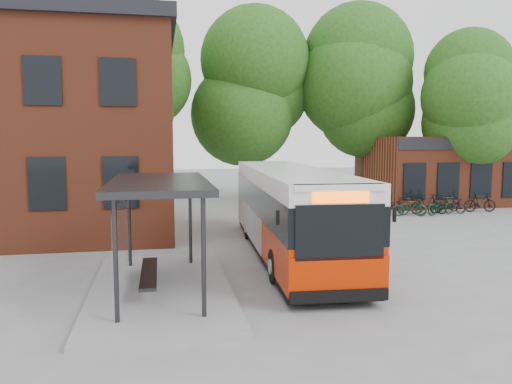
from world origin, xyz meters
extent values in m
plane|color=slate|center=(0.00, 0.00, 0.00)|extent=(100.00, 100.00, 0.00)
imported|color=black|center=(7.49, 10.52, 0.43)|extent=(1.65, 0.64, 0.86)
imported|color=#25252B|center=(8.11, 9.47, 0.44)|extent=(1.52, 0.68, 0.88)
imported|color=#0F3317|center=(7.84, 9.25, 0.44)|extent=(1.77, 1.04, 0.88)
imported|color=black|center=(9.05, 9.77, 0.54)|extent=(1.79, 0.55, 1.07)
imported|color=black|center=(9.61, 9.34, 0.49)|extent=(1.97, 1.20, 0.98)
imported|color=black|center=(10.49, 10.22, 0.47)|extent=(1.60, 0.54, 0.95)
imported|color=black|center=(10.35, 9.56, 0.41)|extent=(1.60, 0.63, 0.82)
imported|color=black|center=(12.24, 9.89, 0.52)|extent=(1.79, 0.74, 1.04)
camera|label=1|loc=(-4.46, -13.70, 3.92)|focal=35.00mm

